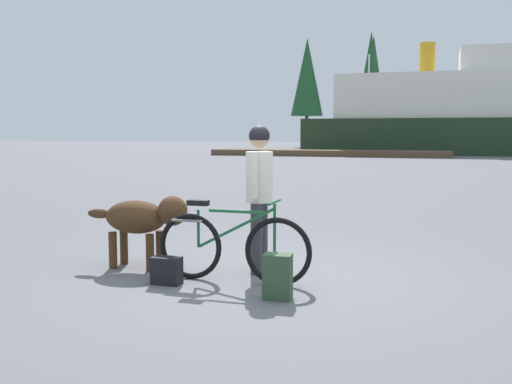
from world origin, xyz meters
TOP-DOWN VIEW (x-y plane):
  - ground_plane at (0.00, 0.00)m, footprint 160.00×160.00m
  - bicycle at (-0.36, -0.29)m, footprint 1.78×0.44m
  - person_cyclist at (-0.21, 0.25)m, footprint 0.32×0.53m
  - dog at (-1.63, 0.02)m, footprint 1.35×0.48m
  - backpack at (0.29, -0.77)m, footprint 0.29×0.22m
  - handbag_pannier at (-1.02, -0.58)m, footprint 0.32×0.18m
  - dock_pier at (-5.34, 32.81)m, footprint 15.94×2.42m
  - ferry_boat at (3.58, 39.65)m, footprint 22.70×8.25m
  - sailboat_moored at (-4.13, 44.92)m, footprint 7.81×2.19m
  - pine_tree_far_left at (-11.46, 53.88)m, footprint 3.30×3.30m
  - pine_tree_center at (-4.95, 55.88)m, footprint 3.04×3.04m
  - pine_tree_mid_back at (-5.60, 59.38)m, footprint 3.16×3.16m

SIDE VIEW (x-z plane):
  - ground_plane at x=0.00m, z-range 0.00..0.00m
  - handbag_pannier at x=-1.02m, z-range 0.00..0.30m
  - dock_pier at x=-5.34m, z-range 0.00..0.40m
  - backpack at x=0.29m, z-range 0.00..0.46m
  - bicycle at x=-0.36m, z-range -0.06..0.87m
  - sailboat_moored at x=-4.13m, z-range -3.60..4.58m
  - dog at x=-1.63m, z-range 0.16..1.07m
  - person_cyclist at x=-0.21m, z-range 0.18..1.92m
  - ferry_boat at x=3.58m, z-range -1.26..6.90m
  - pine_tree_center at x=-4.95m, z-range 1.01..12.49m
  - pine_tree_far_left at x=-11.46m, z-range 1.60..12.78m
  - pine_tree_mid_back at x=-5.60m, z-range 1.40..13.87m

